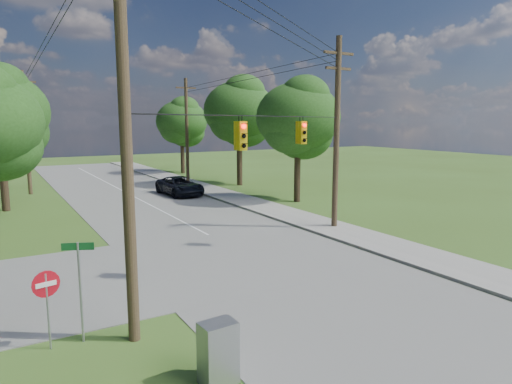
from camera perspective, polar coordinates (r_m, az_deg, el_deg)
ground at (r=15.14m, az=3.11°, el=-14.54°), size 140.00×140.00×0.00m
main_road at (r=20.11m, az=-0.01°, el=-8.46°), size 10.00×100.00×0.03m
sidewalk_east at (r=24.05m, az=13.97°, el=-5.71°), size 2.60×100.00×0.12m
pole_sw at (r=12.36m, az=-16.09°, el=9.52°), size 2.00×0.32×12.00m
pole_ne at (r=25.66m, az=10.05°, el=7.54°), size 2.00×0.32×10.50m
pole_north_e at (r=44.76m, az=-8.64°, el=7.67°), size 2.00×0.32×10.00m
pole_north_w at (r=41.67m, az=-26.82°, el=6.74°), size 2.00×0.32×10.00m
power_lines at (r=25.07m, az=-8.92°, el=15.99°), size 13.93×29.62×4.93m
traffic_signals at (r=19.00m, az=2.32°, el=7.32°), size 4.91×3.27×1.05m
tree_e_near at (r=33.88m, az=5.28°, el=9.27°), size 6.20×6.20×8.81m
tree_e_mid at (r=42.66m, az=-2.10°, el=10.10°), size 6.60×6.60×9.64m
tree_e_far at (r=53.15m, az=-9.27°, el=8.69°), size 5.80×5.80×8.32m
car_main_north at (r=37.62m, az=-9.50°, el=0.77°), size 2.74×5.44×1.48m
control_cabinet at (r=11.15m, az=-4.74°, el=-19.40°), size 0.86×0.65×1.48m
do_not_enter_sign at (r=13.36m, az=-24.71°, el=-11.27°), size 0.71×0.20×2.17m
street_name_sign at (r=13.39m, az=-21.17°, el=-10.18°), size 0.78×0.37×2.82m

